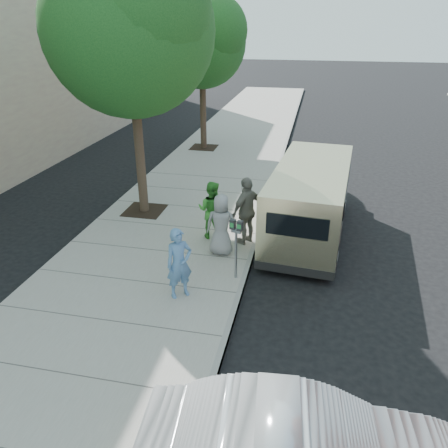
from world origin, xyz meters
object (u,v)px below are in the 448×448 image
at_px(person_green_shirt, 212,210).
at_px(person_striped_polo, 247,211).
at_px(person_gray_shirt, 221,225).
at_px(tree_far, 203,38).
at_px(person_officer, 179,263).
at_px(van, 310,199).
at_px(parking_meter, 236,237).
at_px(tree_near, 130,23).

height_order(person_green_shirt, person_striped_polo, person_striped_polo).
distance_m(person_green_shirt, person_gray_shirt, 0.96).
height_order(tree_far, person_officer, tree_far).
height_order(person_gray_shirt, person_striped_polo, person_striped_polo).
bearing_deg(person_gray_shirt, person_striped_polo, -129.13).
distance_m(van, person_green_shirt, 2.79).
distance_m(parking_meter, person_striped_polo, 1.85).
height_order(tree_far, parking_meter, tree_far).
xyz_separation_m(person_green_shirt, person_gray_shirt, (0.45, -0.84, -0.01)).
height_order(tree_near, parking_meter, tree_near).
bearing_deg(van, tree_far, 127.82).
height_order(van, person_gray_shirt, van).
bearing_deg(person_striped_polo, tree_far, -126.31).
bearing_deg(parking_meter, tree_near, 151.31).
relative_size(tree_far, van, 1.14).
bearing_deg(person_gray_shirt, parking_meter, 114.32).
relative_size(person_officer, person_gray_shirt, 0.99).
xyz_separation_m(tree_far, person_officer, (2.45, -11.84, -3.93)).
bearing_deg(parking_meter, person_green_shirt, 132.41).
bearing_deg(person_green_shirt, person_officer, 96.07).
relative_size(person_officer, person_green_shirt, 0.99).
xyz_separation_m(van, person_green_shirt, (-2.59, -1.01, -0.13)).
relative_size(tree_near, van, 1.32).
bearing_deg(person_striped_polo, person_gray_shirt, -2.71).
bearing_deg(tree_far, parking_meter, -72.16).
bearing_deg(person_green_shirt, tree_far, -67.98).
relative_size(tree_far, person_striped_polo, 3.51).
relative_size(person_gray_shirt, person_striped_polo, 0.87).
xyz_separation_m(person_green_shirt, person_striped_polo, (0.98, -0.10, 0.11)).
distance_m(parking_meter, person_officer, 1.45).
distance_m(van, person_striped_polo, 1.96).
relative_size(tree_near, tree_far, 1.16).
bearing_deg(person_green_shirt, van, -152.06).
bearing_deg(parking_meter, person_gray_shirt, 132.42).
distance_m(tree_far, person_officer, 12.71).
xyz_separation_m(tree_far, person_striped_polo, (3.45, -9.05, -3.81)).
height_order(tree_near, tree_far, tree_near).
xyz_separation_m(parking_meter, person_officer, (-1.05, -0.95, -0.27)).
bearing_deg(person_striped_polo, van, 157.44).
bearing_deg(parking_meter, tree_far, 122.31).
distance_m(parking_meter, person_gray_shirt, 1.27).
bearing_deg(person_officer, person_striped_polo, 30.73).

